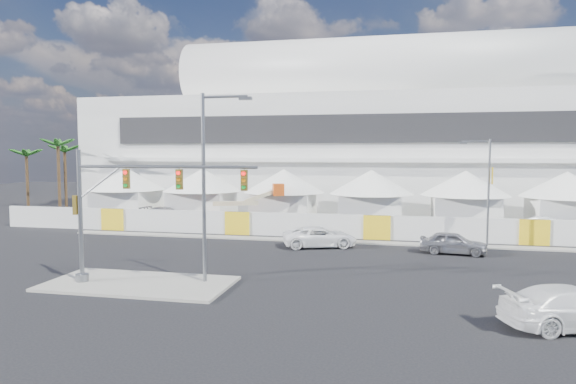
% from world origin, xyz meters
% --- Properties ---
extents(ground, '(160.00, 160.00, 0.00)m').
position_xyz_m(ground, '(0.00, 0.00, 0.00)').
color(ground, black).
rests_on(ground, ground).
extents(median_island, '(10.00, 5.00, 0.15)m').
position_xyz_m(median_island, '(-6.00, -3.00, 0.07)').
color(median_island, gray).
rests_on(median_island, ground).
extents(far_curb, '(80.00, 1.20, 0.12)m').
position_xyz_m(far_curb, '(20.00, 12.50, 0.06)').
color(far_curb, gray).
rests_on(far_curb, ground).
extents(stadium, '(80.00, 24.80, 21.98)m').
position_xyz_m(stadium, '(8.71, 41.50, 9.45)').
color(stadium, silver).
rests_on(stadium, ground).
extents(tent_row, '(53.40, 8.40, 5.40)m').
position_xyz_m(tent_row, '(0.50, 24.00, 3.15)').
color(tent_row, white).
rests_on(tent_row, ground).
extents(hoarding_fence, '(70.00, 0.25, 2.00)m').
position_xyz_m(hoarding_fence, '(6.00, 14.50, 1.00)').
color(hoarding_fence, silver).
rests_on(hoarding_fence, ground).
extents(palm_cluster, '(10.60, 10.60, 8.55)m').
position_xyz_m(palm_cluster, '(-33.46, 29.50, 6.88)').
color(palm_cluster, '#47331E').
rests_on(palm_cluster, ground).
extents(sedan_silver, '(2.37, 4.81, 1.58)m').
position_xyz_m(sedan_silver, '(11.53, 9.52, 0.79)').
color(sedan_silver, '#99999E').
rests_on(sedan_silver, ground).
extents(pickup_curb, '(4.20, 6.11, 1.55)m').
position_xyz_m(pickup_curb, '(1.91, 10.15, 0.78)').
color(pickup_curb, white).
rests_on(pickup_curb, ground).
extents(pickup_near, '(4.23, 6.42, 1.73)m').
position_xyz_m(pickup_near, '(14.74, -5.48, 0.86)').
color(pickup_near, white).
rests_on(pickup_near, ground).
extents(lot_car_a, '(3.43, 4.99, 1.56)m').
position_xyz_m(lot_car_a, '(20.34, 19.67, 0.78)').
color(lot_car_a, silver).
rests_on(lot_car_a, ground).
extents(lot_car_c, '(3.03, 5.62, 1.55)m').
position_xyz_m(lot_car_c, '(-15.60, 20.34, 0.77)').
color(lot_car_c, '#AAAAAE').
rests_on(lot_car_c, ground).
extents(traffic_mast, '(10.33, 0.70, 7.18)m').
position_xyz_m(traffic_mast, '(-6.92, -3.42, 4.19)').
color(traffic_mast, slate).
rests_on(traffic_mast, median_island).
extents(streetlight_median, '(2.82, 0.28, 10.18)m').
position_xyz_m(streetlight_median, '(-2.31, -2.00, 5.99)').
color(streetlight_median, slate).
rests_on(streetlight_median, median_island).
extents(streetlight_curb, '(2.42, 0.54, 8.16)m').
position_xyz_m(streetlight_curb, '(14.09, 12.50, 4.74)').
color(streetlight_curb, gray).
rests_on(streetlight_curb, ground).
extents(boom_lift, '(8.43, 3.21, 4.13)m').
position_xyz_m(boom_lift, '(-8.04, 18.15, 1.11)').
color(boom_lift, '#DA5014').
rests_on(boom_lift, ground).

